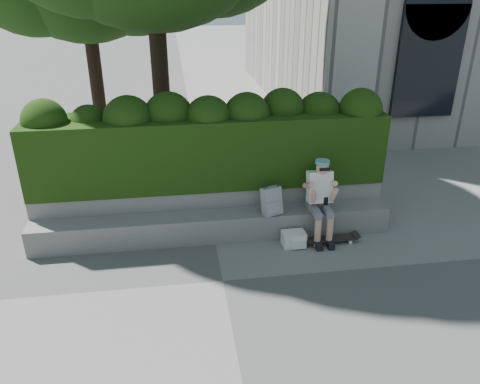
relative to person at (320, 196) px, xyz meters
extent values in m
plane|color=slate|center=(-1.75, -1.07, -0.75)|extent=(80.00, 80.00, 0.00)
cube|color=gray|center=(-1.75, 0.18, -0.53)|extent=(6.00, 0.45, 0.45)
cube|color=gray|center=(-1.75, 0.66, -0.38)|extent=(6.00, 0.50, 0.75)
cube|color=black|center=(-1.75, 0.88, 0.60)|extent=(6.00, 1.00, 1.20)
cylinder|color=black|center=(-2.54, 3.44, 0.95)|extent=(0.36, 0.36, 3.40)
cylinder|color=black|center=(-4.17, 5.44, 0.63)|extent=(0.33, 0.33, 2.77)
cube|color=slate|center=(0.00, 0.13, -0.19)|extent=(0.36, 0.26, 0.22)
cube|color=silver|center=(0.00, 0.06, 0.15)|extent=(0.40, 0.32, 0.55)
sphere|color=tan|center=(0.00, -0.01, 0.51)|extent=(0.21, 0.21, 0.21)
cylinder|color=teal|center=(0.00, 0.01, 0.60)|extent=(0.23, 0.23, 0.06)
cube|color=black|center=(0.00, -0.29, 0.05)|extent=(0.07, 0.02, 0.13)
cylinder|color=tan|center=(-0.10, -0.31, -0.51)|extent=(0.11, 0.11, 0.47)
cylinder|color=tan|center=(0.10, -0.31, -0.51)|extent=(0.11, 0.11, 0.47)
cube|color=black|center=(-0.10, -0.37, -0.70)|extent=(0.10, 0.26, 0.10)
cube|color=black|center=(0.10, -0.37, -0.70)|extent=(0.10, 0.26, 0.10)
cube|color=black|center=(0.17, -0.25, -0.67)|extent=(0.86, 0.25, 0.02)
cylinder|color=silver|center=(-0.13, -0.36, -0.72)|extent=(0.06, 0.03, 0.06)
cylinder|color=silver|center=(-0.14, -0.17, -0.72)|extent=(0.06, 0.03, 0.06)
cylinder|color=silver|center=(0.47, -0.33, -0.72)|extent=(0.06, 0.03, 0.06)
cylinder|color=silver|center=(0.46, -0.15, -0.72)|extent=(0.06, 0.03, 0.06)
cube|color=#BBBABF|center=(-0.80, 0.08, -0.07)|extent=(0.36, 0.27, 0.46)
cube|color=silver|center=(-0.48, -0.24, -0.63)|extent=(0.38, 0.28, 0.24)
camera|label=1|loc=(-2.32, -6.72, 3.28)|focal=35.00mm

